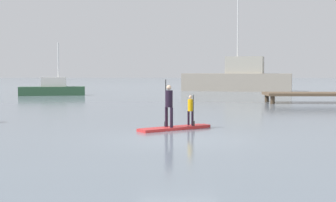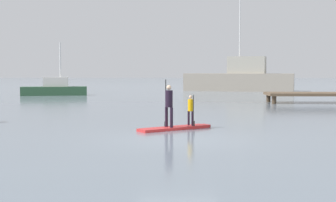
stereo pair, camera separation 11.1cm
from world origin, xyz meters
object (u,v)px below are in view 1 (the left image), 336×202
object	(u,v)px
fishing_boat_white_large	(238,79)
paddleboard_near	(175,128)
paddler_child_solo	(191,109)
fishing_boat_green_midground	(53,89)
paddler_adult	(169,103)

from	to	relation	value
fishing_boat_white_large	paddleboard_near	bearing A→B (deg)	-101.21
paddleboard_near	fishing_boat_white_large	world-z (taller)	fishing_boat_white_large
paddleboard_near	paddler_child_solo	world-z (taller)	paddler_child_solo
paddleboard_near	fishing_boat_green_midground	world-z (taller)	fishing_boat_green_midground
paddler_adult	fishing_boat_white_large	distance (m)	33.17
paddler_child_solo	fishing_boat_green_midground	size ratio (longest dim) A/B	0.20
paddleboard_near	paddler_adult	size ratio (longest dim) A/B	1.56
paddleboard_near	paddler_child_solo	distance (m)	0.97
paddleboard_near	fishing_boat_green_midground	distance (m)	25.47
paddler_adult	fishing_boat_green_midground	world-z (taller)	fishing_boat_green_midground
paddler_child_solo	fishing_boat_white_large	bearing A→B (deg)	79.64
paddleboard_near	paddler_child_solo	xyz separation A→B (m)	(0.57, 0.40, 0.68)
paddler_child_solo	fishing_boat_white_large	xyz separation A→B (m)	(5.84, 31.93, 0.53)
paddleboard_near	paddler_adult	world-z (taller)	paddler_adult
paddleboard_near	paddler_adult	distance (m)	0.97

